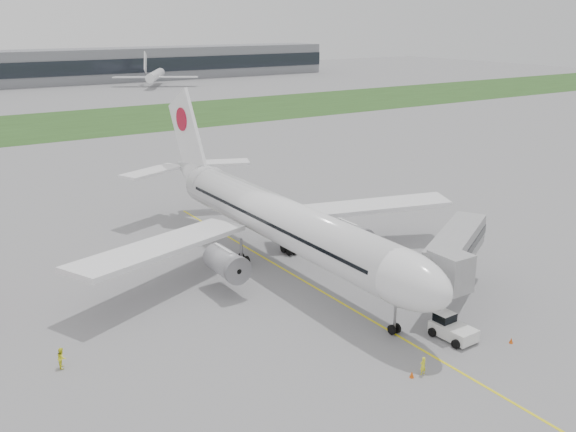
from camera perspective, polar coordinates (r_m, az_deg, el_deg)
ground at (r=69.14m, az=1.02°, el=-5.56°), size 600.00×600.00×0.00m
apron_markings at (r=65.41m, az=3.49°, el=-6.98°), size 70.00×70.00×0.04m
grass_strip at (r=178.43m, az=-21.29°, el=7.44°), size 600.00×50.00×0.02m
airliner at (r=71.04m, az=-1.16°, el=-0.07°), size 48.13×53.95×17.88m
pushback_tug at (r=58.51m, az=14.29°, el=-9.58°), size 2.83×4.05×2.02m
jet_bridge at (r=64.21m, az=14.61°, el=-3.00°), size 14.09×10.93×7.03m
safety_cone_left at (r=52.19m, az=10.95°, el=-13.67°), size 0.38×0.38×0.52m
safety_cone_right at (r=59.28m, az=19.22°, el=-10.41°), size 0.36×0.36×0.49m
ground_crew_near at (r=52.51m, az=11.90°, el=-12.89°), size 0.56×0.37×1.52m
ground_crew_far at (r=55.34m, az=-19.47°, el=-11.79°), size 0.85×0.98×1.72m
distant_aircraft_right at (r=270.66m, az=-11.64°, el=11.21°), size 44.32×42.85×12.97m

